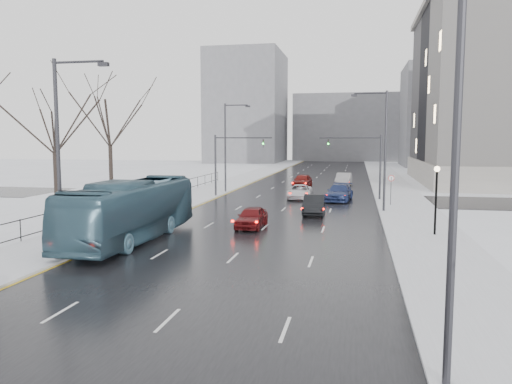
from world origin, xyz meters
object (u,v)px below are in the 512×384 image
Objects in this scene: tree_park_e at (112,199)px; streetlight_l_near at (62,149)px; streetlight_r_mid at (383,145)px; sedan_right_far at (339,193)px; no_uturn_sign at (391,181)px; sedan_center_near at (252,217)px; sedan_center_far at (302,181)px; mast_signal_left at (225,158)px; mast_signal_right at (369,159)px; sedan_right_cross at (300,192)px; streetlight_r_near at (445,161)px; streetlight_l_far at (227,143)px; tree_park_d at (58,214)px; sedan_right_distant at (344,180)px; bus at (132,210)px; lamppost_r_mid at (436,190)px; sedan_right_near at (314,205)px.

streetlight_l_near is (10.03, -24.00, 5.62)m from tree_park_e.
sedan_right_far is at bearing 117.78° from streetlight_r_mid.
no_uturn_sign reaches higher than sedan_center_near.
streetlight_r_mid is 21.91m from sedan_center_far.
mast_signal_left is at bearing 152.69° from streetlight_r_mid.
sedan_right_cross is (-6.82, -0.16, -3.36)m from mast_signal_right.
streetlight_r_near is 1.00× the size of streetlight_l_far.
tree_park_d is 35.80m from streetlight_r_near.
sedan_right_far is (-3.67, 36.96, -4.77)m from streetlight_r_near.
sedan_center_far reaches higher than sedan_right_distant.
tree_park_d is 0.93× the size of tree_park_e.
tree_park_e is 1.35× the size of streetlight_l_near.
streetlight_l_far is 2.02× the size of sedan_center_far.
streetlight_r_near reaches higher than bus.
streetlight_l_far is at bearing -137.72° from sedan_right_distant.
lamppost_r_mid is at bearing -75.20° from sedan_right_distant.
sedan_right_far is 13.56m from sedan_center_far.
sedan_right_distant is (-4.70, 18.22, -1.42)m from no_uturn_sign.
sedan_right_far reaches higher than sedan_right_near.
mast_signal_left is at bearing 88.28° from streetlight_l_near.
streetlight_l_near reaches higher than sedan_right_far.
sedan_center_near is at bearing -10.91° from tree_park_d.
streetlight_r_mid is (26.37, -4.00, 5.62)m from tree_park_e.
sedan_right_near is at bearing 58.09° from streetlight_l_near.
lamppost_r_mid is 18.29m from sedan_right_far.
no_uturn_sign is at bearing -72.14° from sedan_right_distant.
streetlight_l_near reaches higher than bus.
streetlight_r_mid is 9.20m from sedan_right_far.
sedan_center_far is at bearing 96.81° from sedan_right_near.
mast_signal_right reaches higher than sedan_right_distant.
mast_signal_right reaches higher than lamppost_r_mid.
streetlight_r_mid is 0.77× the size of bus.
sedan_right_near is (21.02, -6.36, 0.81)m from tree_park_e.
sedan_center_far is at bearing 92.54° from sedan_right_cross.
sedan_center_near is 7.82m from sedan_right_near.
bus is 8.39m from sedan_center_near.
no_uturn_sign is 0.21× the size of bus.
tree_park_e is 21.97m from sedan_right_near.
mast_signal_right is (-3.67, 18.00, 1.16)m from lamppost_r_mid.
sedan_right_far is at bearing 110.97° from lamppost_r_mid.
streetlight_r_mid is 5.30m from no_uturn_sign.
mast_signal_right reaches higher than tree_park_d.
mast_signal_left is at bearing 180.00° from mast_signal_right.
streetlight_l_far is at bearing 90.00° from streetlight_l_near.
streetlight_r_mid is at bearing -8.63° from tree_park_e.
streetlight_r_near is 23.13m from sedan_center_near.
mast_signal_left reaches higher than sedan_right_distant.
mast_signal_right is 14.33m from sedan_center_far.
sedan_right_near is (10.98, 17.64, -4.80)m from streetlight_l_near.
sedan_center_far is 0.97× the size of sedan_right_distant.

